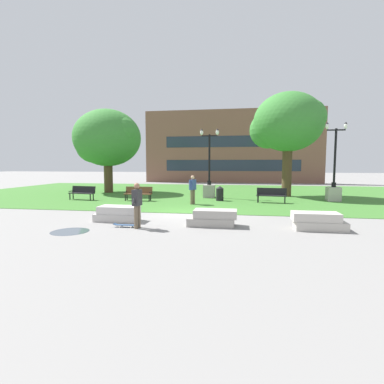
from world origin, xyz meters
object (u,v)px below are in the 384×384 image
Objects in this scene: concrete_block_left at (213,218)px; person_bystander_near_lawn at (193,188)px; concrete_block_right at (318,221)px; lamp_post_center at (334,185)px; skateboard at (126,225)px; lamp_post_left at (209,184)px; concrete_block_center at (118,214)px; park_bench_far_left at (82,192)px; park_bench_near_left at (271,194)px; park_bench_near_right at (138,193)px; trash_bin at (220,193)px; person_skateboarder at (137,203)px.

concrete_block_left is 1.11× the size of person_bystander_near_lawn.
lamp_post_center is (3.09, 9.01, 0.73)m from concrete_block_right.
skateboard is 0.21× the size of lamp_post_left.
person_bystander_near_lawn is at bearing 67.61° from concrete_block_center.
person_bystander_near_lawn is at bearing -7.64° from park_bench_far_left.
concrete_block_left is 11.68m from park_bench_far_left.
park_bench_near_left is at bearing 68.50° from concrete_block_left.
person_bystander_near_lawn reaches higher than concrete_block_left.
skateboard is 6.93m from person_bystander_near_lawn.
person_bystander_near_lawn reaches higher than park_bench_near_right.
park_bench_near_left is at bearing -8.32° from trash_bin.
person_skateboarder is at bearing -173.00° from concrete_block_right.
concrete_block_right is 0.39× the size of lamp_post_left.
concrete_block_left is at bearing -73.31° from person_bystander_near_lawn.
park_bench_far_left reaches higher than concrete_block_center.
park_bench_near_left is 1.00× the size of park_bench_far_left.
skateboard is (-7.12, -0.75, -0.22)m from concrete_block_right.
concrete_block_center is 0.96× the size of concrete_block_right.
concrete_block_center is 6.07m from person_bystander_near_lawn.
lamp_post_left reaches higher than trash_bin.
skateboard is 0.55× the size of park_bench_far_left.
person_skateboarder reaches higher than skateboard.
trash_bin is (9.11, 0.96, -0.04)m from park_bench_far_left.
person_skateboarder is (1.29, -1.20, 0.66)m from concrete_block_center.
concrete_block_left is 1.86× the size of skateboard.
lamp_post_center is 5.24× the size of trash_bin.
park_bench_far_left is at bearing 172.36° from person_bystander_near_lawn.
skateboard is at bearing -102.43° from person_bystander_near_lawn.
lamp_post_center reaches higher than park_bench_far_left.
person_skateboarder is 13.83m from lamp_post_center.
lamp_post_center is at bearing 7.06° from park_bench_far_left.
person_bystander_near_lawn is at bearing -162.06° from park_bench_near_left.
trash_bin is at bearing 71.30° from skateboard.
park_bench_near_right reaches higher than skateboard.
lamp_post_left is 8.17m from lamp_post_center.
park_bench_near_right is 1.06× the size of person_bystander_near_lawn.
lamp_post_center reaches higher than park_bench_near_right.
skateboard is at bearing -136.26° from lamp_post_center.
lamp_post_left reaches higher than park_bench_near_right.
skateboard is at bearing -73.72° from park_bench_near_right.
trash_bin reaches higher than park_bench_near_right.
park_bench_far_left is (-5.35, 6.60, 0.23)m from concrete_block_center.
skateboard is at bearing -101.20° from lamp_post_left.
concrete_block_center is at bearing -50.98° from park_bench_far_left.
park_bench_far_left is 7.72m from person_bystander_near_lawn.
park_bench_near_right is (-2.30, 7.87, 0.45)m from skateboard.
concrete_block_center is at bearing 177.21° from concrete_block_right.
park_bench_near_left is 4.95m from person_bystander_near_lawn.
person_bystander_near_lawn is (-0.59, -3.72, -0.03)m from lamp_post_left.
concrete_block_left reaches higher than skateboard.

